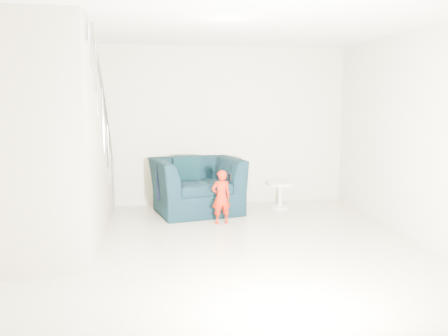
{
  "coord_description": "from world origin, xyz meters",
  "views": [
    {
      "loc": [
        -0.83,
        -5.34,
        1.82
      ],
      "look_at": [
        0.15,
        1.2,
        0.85
      ],
      "focal_mm": 38.0,
      "sensor_mm": 36.0,
      "label": 1
    }
  ],
  "objects_px": {
    "armchair": "(197,185)",
    "toddler": "(221,197)",
    "side_table": "(280,191)",
    "staircase": "(56,172)"
  },
  "relations": [
    {
      "from": "armchair",
      "to": "toddler",
      "type": "bearing_deg",
      "value": -82.76
    },
    {
      "from": "armchair",
      "to": "side_table",
      "type": "relative_size",
      "value": 3.05
    },
    {
      "from": "side_table",
      "to": "staircase",
      "type": "distance_m",
      "value": 3.7
    },
    {
      "from": "side_table",
      "to": "armchair",
      "type": "bearing_deg",
      "value": -177.99
    },
    {
      "from": "toddler",
      "to": "staircase",
      "type": "xyz_separation_m",
      "value": [
        -2.13,
        -0.81,
        0.55
      ]
    },
    {
      "from": "armchair",
      "to": "staircase",
      "type": "xyz_separation_m",
      "value": [
        -1.85,
        -1.6,
        0.51
      ]
    },
    {
      "from": "armchair",
      "to": "staircase",
      "type": "height_order",
      "value": "staircase"
    },
    {
      "from": "toddler",
      "to": "side_table",
      "type": "bearing_deg",
      "value": -152.99
    },
    {
      "from": "side_table",
      "to": "staircase",
      "type": "xyz_separation_m",
      "value": [
        -3.25,
        -1.65,
        0.65
      ]
    },
    {
      "from": "armchair",
      "to": "side_table",
      "type": "distance_m",
      "value": 1.41
    }
  ]
}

